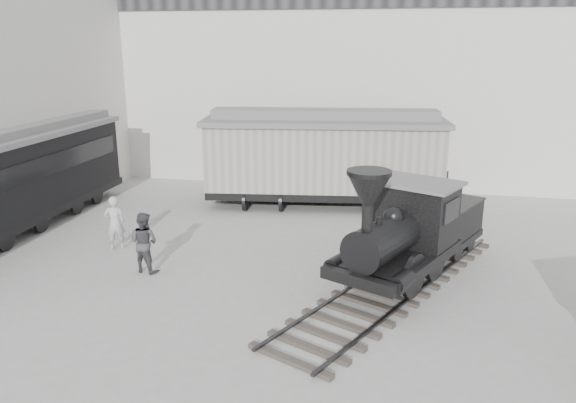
% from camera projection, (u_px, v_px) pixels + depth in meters
% --- Properties ---
extents(ground, '(90.00, 90.00, 0.00)m').
position_uv_depth(ground, '(291.00, 331.00, 13.40)').
color(ground, '#9E9E9B').
extents(north_wall, '(34.00, 2.51, 11.00)m').
position_uv_depth(north_wall, '(354.00, 65.00, 25.97)').
color(north_wall, silver).
rests_on(north_wall, ground).
extents(west_pavilion, '(7.00, 12.11, 9.00)m').
position_uv_depth(west_pavilion, '(9.00, 93.00, 24.33)').
color(west_pavilion, silver).
rests_on(west_pavilion, ground).
extents(locomotive, '(6.38, 10.05, 3.57)m').
position_uv_depth(locomotive, '(408.00, 236.00, 15.96)').
color(locomotive, '#3F3932').
rests_on(locomotive, ground).
extents(boxcar, '(10.10, 4.29, 4.01)m').
position_uv_depth(boxcar, '(324.00, 156.00, 23.06)').
color(boxcar, black).
rests_on(boxcar, ground).
extents(passenger_coach, '(2.94, 13.11, 3.50)m').
position_uv_depth(passenger_coach, '(1.00, 182.00, 19.52)').
color(passenger_coach, black).
rests_on(passenger_coach, ground).
extents(visitor_a, '(0.79, 0.69, 1.82)m').
position_uv_depth(visitor_a, '(115.00, 223.00, 18.40)').
color(visitor_a, '#BDBDBC').
rests_on(visitor_a, ground).
extents(visitor_b, '(1.02, 0.86, 1.84)m').
position_uv_depth(visitor_b, '(144.00, 242.00, 16.61)').
color(visitor_b, '#444448').
rests_on(visitor_b, ground).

